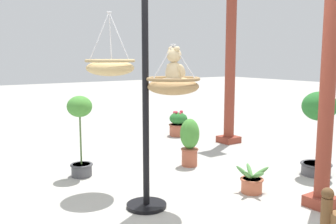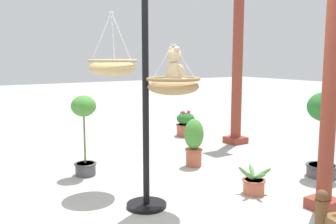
# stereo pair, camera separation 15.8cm
# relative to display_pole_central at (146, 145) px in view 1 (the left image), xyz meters

# --- Properties ---
(ground_plane) EXTENTS (40.00, 40.00, 0.00)m
(ground_plane) POSITION_rel_display_pole_central_xyz_m (0.11, 0.17, -0.70)
(ground_plane) COLOR #ADAAA3
(display_pole_central) EXTENTS (0.44, 0.44, 2.30)m
(display_pole_central) POSITION_rel_display_pole_central_xyz_m (0.00, 0.00, 0.00)
(display_pole_central) COLOR black
(display_pole_central) RESTS_ON ground
(hanging_basket_with_teddy) EXTENTS (0.57, 0.57, 0.53)m
(hanging_basket_with_teddy) POSITION_rel_display_pole_central_xyz_m (0.15, 0.25, 0.65)
(hanging_basket_with_teddy) COLOR #A37F51
(teddy_bear) EXTENTS (0.28, 0.25, 0.40)m
(teddy_bear) POSITION_rel_display_pole_central_xyz_m (0.15, 0.27, 0.82)
(teddy_bear) COLOR #D1B789
(hanging_basket_left_high) EXTENTS (0.60, 0.60, 0.76)m
(hanging_basket_left_high) POSITION_rel_display_pole_central_xyz_m (-0.76, -0.03, 0.82)
(hanging_basket_left_high) COLOR tan
(greenhouse_pillar_left) EXTENTS (0.37, 0.37, 2.98)m
(greenhouse_pillar_left) POSITION_rel_display_pole_central_xyz_m (-1.84, 2.98, 0.74)
(greenhouse_pillar_left) COLOR brown
(greenhouse_pillar_left) RESTS_ON ground
(greenhouse_pillar_right) EXTENTS (0.31, 0.31, 2.63)m
(greenhouse_pillar_right) POSITION_rel_display_pole_central_xyz_m (1.08, 1.59, 0.57)
(greenhouse_pillar_right) COLOR brown
(greenhouse_pillar_right) RESTS_ON ground
(potted_plant_flowering_red) EXTENTS (0.44, 0.43, 0.34)m
(potted_plant_flowering_red) POSITION_rel_display_pole_central_xyz_m (0.34, 1.29, -0.57)
(potted_plant_flowering_red) COLOR #BC6042
(potted_plant_flowering_red) RESTS_ON ground
(potted_plant_small_succulent) EXTENTS (0.34, 0.34, 1.12)m
(potted_plant_small_succulent) POSITION_rel_display_pole_central_xyz_m (-1.46, -0.16, -0.03)
(potted_plant_small_succulent) COLOR #4C4C51
(potted_plant_small_succulent) RESTS_ON ground
(potted_plant_conical_shrub) EXTENTS (0.47, 0.47, 1.17)m
(potted_plant_conical_shrub) POSITION_rel_display_pole_central_xyz_m (0.35, 2.56, 0.03)
(potted_plant_conical_shrub) COLOR #4C4C51
(potted_plant_conical_shrub) RESTS_ON ground
(potted_plant_trailing_ivy) EXTENTS (0.29, 0.29, 0.72)m
(potted_plant_trailing_ivy) POSITION_rel_display_pole_central_xyz_m (-1.01, 1.38, -0.31)
(potted_plant_trailing_ivy) COLOR #AD563D
(potted_plant_trailing_ivy) RESTS_ON ground
(potted_plant_broad_leaf) EXTENTS (0.40, 0.40, 0.54)m
(potted_plant_broad_leaf) POSITION_rel_display_pole_central_xyz_m (-2.90, 2.55, -0.45)
(potted_plant_broad_leaf) COLOR #AD563D
(potted_plant_broad_leaf) RESTS_ON ground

